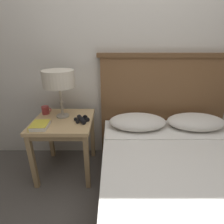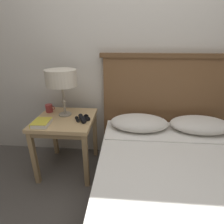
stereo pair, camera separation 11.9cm
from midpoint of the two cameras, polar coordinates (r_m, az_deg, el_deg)
The scene contains 7 objects.
wall_back at distance 1.98m, azimuth 9.14°, elevation 20.50°, with size 8.00×0.06×2.60m.
nightstand at distance 1.87m, azimuth -13.11°, elevation -4.19°, with size 0.58×0.58×0.62m.
bed at distance 1.62m, azimuth 24.25°, elevation -21.54°, with size 1.50×1.88×1.23m.
table_lamp at distance 1.79m, azimuth -14.38°, elevation 10.43°, with size 0.30×0.30×0.47m.
book_on_nightstand at distance 1.73m, azimuth -20.27°, elevation -3.40°, with size 0.16×0.19×0.04m.
binoculars_pair at distance 1.73m, azimuth -7.71°, elevation -2.13°, with size 0.16×0.16×0.05m.
coffee_mug at distance 2.02m, azimuth -18.23°, elevation 1.16°, with size 0.10×0.08×0.08m.
Camera 2 is at (-0.08, -0.87, 1.36)m, focal length 28.00 mm.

